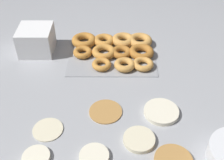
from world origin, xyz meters
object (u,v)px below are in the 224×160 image
pancake_2 (139,139)px  pancake_3 (161,112)px  pancake_1 (94,156)px  pancake_4 (106,111)px  donut_tray (116,49)px  container_stack (36,40)px  pancake_6 (36,157)px  pancake_5 (48,129)px

pancake_2 → pancake_3: 0.14m
pancake_1 → pancake_4: pancake_1 is taller
pancake_2 → pancake_4: bearing=-49.0°
pancake_1 → pancake_2: size_ratio=0.89×
donut_tray → container_stack: size_ratio=2.62×
pancake_3 → pancake_6: pancake_3 is taller
pancake_3 → donut_tray: (0.15, -0.36, 0.01)m
pancake_6 → pancake_4: bearing=-136.8°
container_stack → pancake_5: bearing=105.2°
pancake_5 → pancake_6: size_ratio=1.20×
pancake_1 → container_stack: size_ratio=0.63×
pancake_5 → pancake_2: bearing=171.7°
pancake_5 → container_stack: bearing=-74.8°
pancake_2 → pancake_3: pancake_3 is taller
pancake_6 → container_stack: container_stack is taller
donut_tray → container_stack: bearing=-2.4°
container_stack → pancake_3: bearing=143.0°
donut_tray → pancake_5: bearing=63.0°
pancake_5 → pancake_6: pancake_6 is taller
pancake_1 → pancake_5: bearing=-33.7°
pancake_1 → pancake_5: 0.19m
pancake_2 → pancake_5: (0.29, -0.04, -0.00)m
pancake_6 → donut_tray: bearing=-113.5°
pancake_5 → donut_tray: bearing=-117.0°
pancake_2 → container_stack: container_stack is taller
pancake_5 → donut_tray: (-0.22, -0.44, 0.01)m
pancake_4 → donut_tray: 0.36m
pancake_4 → pancake_5: size_ratio=1.16×
pancake_1 → pancake_4: (-0.03, -0.18, -0.00)m
pancake_4 → donut_tray: donut_tray is taller
pancake_2 → pancake_6: bearing=11.9°
pancake_1 → donut_tray: bearing=-97.0°
pancake_3 → container_stack: size_ratio=0.84×
pancake_2 → container_stack: size_ratio=0.70×
pancake_1 → pancake_5: size_ratio=0.90×
pancake_6 → container_stack: 0.57m
pancake_3 → pancake_5: bearing=11.2°
pancake_3 → container_stack: (0.50, -0.38, 0.05)m
pancake_2 → pancake_6: pancake_2 is taller
pancake_3 → pancake_4: size_ratio=1.04×
pancake_3 → donut_tray: size_ratio=0.32×
pancake_5 → container_stack: container_stack is taller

